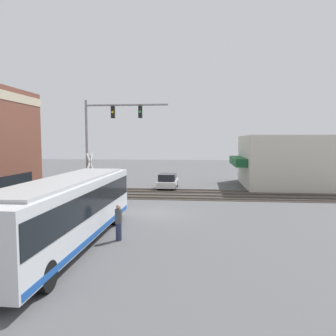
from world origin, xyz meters
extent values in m
plane|color=#565659|center=(0.00, 0.00, 0.00)|extent=(120.00, 120.00, 0.00)
cube|color=beige|center=(13.99, -11.84, 2.62)|extent=(10.44, 8.68, 5.25)
cube|color=#19592D|center=(13.99, -6.95, 2.60)|extent=(7.31, 1.20, 0.80)
cube|color=silver|center=(-7.10, 2.80, 1.69)|extent=(12.31, 2.55, 2.52)
cube|color=black|center=(-7.10, 2.80, 2.06)|extent=(12.06, 2.59, 1.06)
cube|color=#194CA5|center=(-7.10, 2.80, 0.59)|extent=(12.06, 2.58, 0.24)
cube|color=#A5A8AA|center=(-7.10, 2.80, 3.01)|extent=(10.46, 2.17, 0.12)
cylinder|color=black|center=(-3.15, 2.80, 0.50)|extent=(1.00, 2.57, 1.00)
cylinder|color=black|center=(-11.46, 2.80, 0.50)|extent=(1.00, 2.57, 1.00)
cylinder|color=gray|center=(3.85, 5.80, 3.93)|extent=(0.20, 0.20, 7.86)
cylinder|color=gray|center=(3.85, 2.60, 7.46)|extent=(0.16, 6.38, 0.16)
cube|color=black|center=(3.85, 3.67, 6.91)|extent=(0.30, 0.27, 0.90)
sphere|color=yellow|center=(3.69, 3.67, 6.91)|extent=(0.20, 0.20, 0.20)
cube|color=black|center=(3.85, 1.54, 6.91)|extent=(0.30, 0.27, 0.90)
sphere|color=green|center=(3.69, 1.54, 6.91)|extent=(0.20, 0.20, 0.20)
cylinder|color=gray|center=(3.60, 5.48, 1.80)|extent=(0.14, 0.14, 3.60)
cube|color=white|center=(3.60, 5.48, 3.10)|extent=(1.41, 0.06, 1.41)
cube|color=white|center=(3.60, 5.48, 3.10)|extent=(1.41, 0.06, 1.41)
cylinder|color=#38383A|center=(3.60, 5.48, 2.30)|extent=(0.08, 0.90, 0.08)
sphere|color=red|center=(3.55, 5.03, 2.30)|extent=(0.28, 0.28, 0.28)
sphere|color=red|center=(3.55, 5.93, 2.30)|extent=(0.28, 0.28, 0.28)
cube|color=#332D28|center=(6.00, 0.00, 0.01)|extent=(2.60, 60.00, 0.03)
cube|color=#6B6056|center=(5.28, 0.00, 0.07)|extent=(0.07, 60.00, 0.15)
cube|color=#6B6056|center=(6.72, 0.00, 0.07)|extent=(0.07, 60.00, 0.15)
cube|color=#332D28|center=(9.20, 0.00, 0.01)|extent=(2.60, 60.00, 0.03)
cube|color=#6B6056|center=(8.48, 0.00, 0.07)|extent=(0.07, 60.00, 0.15)
cube|color=#6B6056|center=(9.92, 0.00, 0.07)|extent=(0.07, 60.00, 0.15)
cube|color=silver|center=(11.21, 0.20, 0.54)|extent=(4.22, 1.80, 0.56)
cube|color=black|center=(11.00, 0.20, 1.15)|extent=(2.32, 1.62, 0.67)
cylinder|color=black|center=(12.51, 0.20, 0.32)|extent=(0.64, 1.82, 0.64)
cylinder|color=black|center=(9.90, 0.20, 0.32)|extent=(0.64, 1.82, 0.64)
cylinder|color=#2D3351|center=(-6.02, 0.76, 0.41)|extent=(0.28, 0.28, 0.82)
cylinder|color=#4C4C51|center=(-6.02, 0.76, 1.16)|extent=(0.34, 0.34, 0.68)
sphere|color=tan|center=(-6.02, 0.76, 1.62)|extent=(0.22, 0.22, 0.22)
camera|label=1|loc=(-20.93, -3.14, 4.73)|focal=35.00mm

